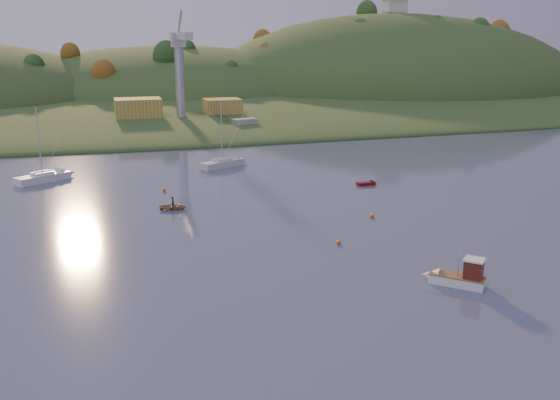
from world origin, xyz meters
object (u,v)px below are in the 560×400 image
object	(u,v)px
sailboat_far	(222,163)
canoe	(173,207)
fishing_boat	(453,276)
sailboat_near	(43,177)
red_tender	(370,183)

from	to	relation	value
sailboat_far	canoe	xyz separation A→B (m)	(-11.52, -24.84, -0.36)
fishing_boat	sailboat_near	distance (m)	67.39
sailboat_far	canoe	size ratio (longest dim) A/B	3.17
sailboat_near	red_tender	xyz separation A→B (m)	(48.30, -16.38, -0.52)
red_tender	sailboat_near	bearing A→B (deg)	159.41
red_tender	sailboat_far	bearing A→B (deg)	132.81
fishing_boat	canoe	xyz separation A→B (m)	(-21.83, 32.72, -0.45)
sailboat_near	canoe	bearing A→B (deg)	-83.95
fishing_boat	canoe	distance (m)	39.34
sailboat_near	red_tender	distance (m)	51.01
fishing_boat	sailboat_far	world-z (taller)	sailboat_far
sailboat_near	canoe	size ratio (longest dim) A/B	3.28
sailboat_near	sailboat_far	world-z (taller)	sailboat_near
fishing_boat	red_tender	size ratio (longest dim) A/B	1.64
sailboat_far	red_tender	distance (m)	27.20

